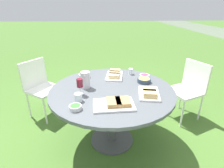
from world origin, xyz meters
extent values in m
plane|color=#446B2B|center=(0.00, 0.00, 0.00)|extent=(40.00, 40.00, 0.00)
cylinder|color=#4C4C51|center=(0.00, 0.00, 0.01)|extent=(0.56, 0.56, 0.02)
cylinder|color=#4C4C51|center=(0.00, 0.00, 0.37)|extent=(0.11, 0.11, 0.70)
cylinder|color=#4C5156|center=(0.00, 0.00, 0.74)|extent=(1.44, 1.44, 0.03)
cube|color=white|center=(-0.67, -1.00, 0.45)|extent=(0.60, 0.59, 0.04)
cube|color=white|center=(-0.78, -1.16, 0.68)|extent=(0.38, 0.27, 0.42)
cylinder|color=white|center=(-0.40, -0.95, 0.22)|extent=(0.03, 0.03, 0.43)
cylinder|color=white|center=(-0.73, -0.74, 0.22)|extent=(0.03, 0.03, 0.43)
cylinder|color=white|center=(-0.61, -1.26, 0.22)|extent=(0.03, 0.03, 0.43)
cylinder|color=white|center=(-0.93, -1.04, 0.22)|extent=(0.03, 0.03, 0.43)
cube|color=white|center=(-0.46, 1.12, 0.45)|extent=(0.57, 0.55, 0.04)
cube|color=white|center=(-0.53, 1.30, 0.68)|extent=(0.42, 0.19, 0.42)
cylinder|color=white|center=(-0.57, 0.88, 0.22)|extent=(0.03, 0.03, 0.43)
cylinder|color=white|center=(-0.21, 1.03, 0.22)|extent=(0.03, 0.03, 0.43)
cylinder|color=white|center=(-0.71, 1.22, 0.22)|extent=(0.03, 0.03, 0.43)
cylinder|color=white|center=(-0.35, 1.37, 0.22)|extent=(0.03, 0.03, 0.43)
cylinder|color=silver|center=(-0.05, -0.30, 0.85)|extent=(0.11, 0.11, 0.20)
cone|color=silver|center=(0.00, -0.30, 0.93)|extent=(0.03, 0.03, 0.02)
cylinder|color=silver|center=(0.12, -0.35, 0.76)|extent=(0.06, 0.06, 0.01)
cylinder|color=silver|center=(0.12, -0.35, 0.80)|extent=(0.01, 0.01, 0.08)
cylinder|color=maroon|center=(0.12, -0.35, 0.89)|extent=(0.07, 0.07, 0.09)
cube|color=white|center=(0.38, -0.01, 0.76)|extent=(0.27, 0.40, 0.02)
cube|color=#B2844C|center=(0.38, 0.08, 0.79)|extent=(0.17, 0.14, 0.04)
cube|color=#B2844C|center=(0.38, -0.01, 0.79)|extent=(0.17, 0.14, 0.04)
cube|color=white|center=(-0.37, 0.06, 0.76)|extent=(0.38, 0.27, 0.02)
cube|color=#E0C184|center=(-0.45, 0.07, 0.80)|extent=(0.14, 0.16, 0.05)
cube|color=#E0C184|center=(-0.37, 0.06, 0.80)|extent=(0.14, 0.16, 0.05)
cube|color=#E0C184|center=(-0.30, 0.05, 0.80)|extent=(0.14, 0.16, 0.05)
cube|color=white|center=(0.17, 0.39, 0.76)|extent=(0.37, 0.27, 0.02)
cube|color=tan|center=(0.25, 0.38, 0.80)|extent=(0.14, 0.16, 0.05)
cube|color=tan|center=(0.17, 0.39, 0.80)|extent=(0.14, 0.16, 0.05)
cylinder|color=#334256|center=(-0.16, 0.41, 0.78)|extent=(0.17, 0.17, 0.05)
cylinder|color=#E0C147|center=(-0.16, 0.41, 0.80)|extent=(0.14, 0.14, 0.02)
cylinder|color=silver|center=(0.42, -0.37, 0.77)|extent=(0.11, 0.11, 0.04)
cylinder|color=#387533|center=(0.42, -0.37, 0.79)|extent=(0.09, 0.09, 0.02)
cylinder|color=silver|center=(-0.37, -0.35, 0.78)|extent=(0.14, 0.14, 0.05)
cylinder|color=#2D231E|center=(-0.37, -0.35, 0.79)|extent=(0.12, 0.12, 0.02)
cylinder|color=beige|center=(-0.31, 0.46, 0.77)|extent=(0.13, 0.13, 0.04)
cylinder|color=#D6385B|center=(-0.31, 0.46, 0.79)|extent=(0.10, 0.10, 0.02)
cylinder|color=silver|center=(0.26, -0.36, 0.80)|extent=(0.08, 0.08, 0.08)
cylinder|color=silver|center=(-0.45, 0.29, 0.79)|extent=(0.06, 0.06, 0.08)
camera|label=1|loc=(1.82, -0.13, 1.63)|focal=28.00mm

